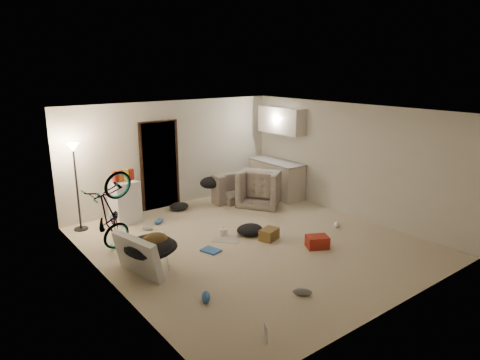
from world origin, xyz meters
TOP-DOWN VIEW (x-y plane):
  - floor at (0.00, 0.00)m, footprint 5.50×6.00m
  - ceiling at (0.00, 0.00)m, footprint 5.50×6.00m
  - wall_back at (0.00, 3.01)m, footprint 5.50×0.02m
  - wall_front at (0.00, -3.01)m, footprint 5.50×0.02m
  - wall_left at (-2.76, 0.00)m, footprint 0.02×6.00m
  - wall_right at (2.76, 0.00)m, footprint 0.02×6.00m
  - doorway at (-0.40, 2.97)m, footprint 0.85×0.10m
  - door_trim at (-0.40, 2.94)m, footprint 0.97×0.04m
  - floor_lamp at (-2.40, 2.65)m, footprint 0.28×0.28m
  - kitchen_counter at (2.43, 2.00)m, footprint 0.60×1.50m
  - counter_top at (2.43, 2.00)m, footprint 0.64×1.54m
  - kitchen_uppers at (2.56, 2.00)m, footprint 0.38×1.40m
  - sofa at (1.65, 2.45)m, footprint 1.90×0.83m
  - armchair at (1.75, 1.74)m, footprint 1.27×1.30m
  - bicycle at (-2.30, 1.17)m, footprint 1.62×0.92m
  - book_asset at (-1.82, -2.55)m, footprint 0.27×0.25m
  - mini_fridge at (-1.47, 2.55)m, footprint 0.56×0.56m
  - snack_box_0 at (-1.64, 2.55)m, footprint 0.12×0.10m
  - snack_box_1 at (-1.52, 2.55)m, footprint 0.11×0.08m
  - snack_box_2 at (-1.40, 2.55)m, footprint 0.10×0.07m
  - snack_box_3 at (-1.28, 2.55)m, footprint 0.11×0.08m
  - saucer_chair at (-2.07, 0.04)m, footprint 0.85×0.85m
  - hoodie at (-2.02, 0.01)m, footprint 0.60×0.56m
  - sofa_drape at (0.70, 2.45)m, footprint 0.56×0.46m
  - tv_box at (-2.30, 0.06)m, footprint 0.47×1.05m
  - drink_case_a at (0.35, -0.10)m, footprint 0.44×0.37m
  - drink_case_b at (0.80, -0.94)m, footprint 0.48×0.44m
  - juicer at (-0.25, 0.59)m, footprint 0.15×0.15m
  - newspaper at (-0.29, 0.41)m, footprint 0.66×0.68m
  - book_blue at (-0.86, 0.12)m, footprint 0.33×0.39m
  - book_white at (-1.25, 1.45)m, footprint 0.27×0.30m
  - shoe_0 at (-0.96, 2.00)m, footprint 0.30×0.25m
  - shoe_1 at (-1.33, 1.76)m, footprint 0.22×0.26m
  - shoe_2 at (-1.85, -1.24)m, footprint 0.26×0.31m
  - shoe_3 at (-0.65, -1.99)m, footprint 0.29×0.29m
  - shoe_4 at (1.92, -0.46)m, footprint 0.29×0.26m
  - clothes_lump_a at (0.22, 0.34)m, footprint 0.73×0.68m
  - clothes_lump_b at (-0.15, 2.55)m, footprint 0.61×0.58m

SIDE VIEW (x-z plane):
  - floor at x=0.00m, z-range -0.02..0.00m
  - newspaper at x=-0.29m, z-range 0.00..0.01m
  - book_asset at x=-1.82m, z-range 0.00..0.02m
  - book_white at x=-1.25m, z-range 0.00..0.02m
  - book_blue at x=-0.86m, z-range 0.00..0.03m
  - shoe_1 at x=-1.33m, z-range 0.00..0.09m
  - shoe_0 at x=-0.96m, z-range 0.00..0.10m
  - shoe_4 at x=1.92m, z-range 0.00..0.10m
  - shoe_2 at x=-1.85m, z-range 0.00..0.11m
  - shoe_3 at x=-0.65m, z-range 0.00..0.11m
  - clothes_lump_b at x=-0.15m, z-range 0.00..0.15m
  - juicer at x=-0.25m, z-range -0.02..0.19m
  - clothes_lump_a at x=0.22m, z-range 0.00..0.19m
  - drink_case_a at x=0.35m, z-range 0.00..0.21m
  - drink_case_b at x=0.80m, z-range 0.00..0.23m
  - sofa at x=1.65m, z-range 0.00..0.54m
  - armchair at x=1.75m, z-range 0.00..0.64m
  - tv_box at x=-2.30m, z-range -0.01..0.68m
  - saucer_chair at x=-2.07m, z-range 0.06..0.66m
  - bicycle at x=-2.30m, z-range -0.04..0.85m
  - kitchen_counter at x=2.43m, z-range 0.00..0.88m
  - mini_fridge at x=-1.47m, z-range 0.00..0.91m
  - sofa_drape at x=0.70m, z-range 0.40..0.68m
  - hoodie at x=-2.02m, z-range 0.44..0.66m
  - counter_top at x=2.43m, z-range 0.88..0.92m
  - snack_box_0 at x=-1.64m, z-range 0.85..1.15m
  - snack_box_1 at x=-1.52m, z-range 0.85..1.15m
  - snack_box_2 at x=-1.40m, z-range 0.85..1.15m
  - snack_box_3 at x=-1.28m, z-range 0.85..1.15m
  - doorway at x=-0.40m, z-range 0.00..2.04m
  - door_trim at x=-0.40m, z-range -0.03..2.07m
  - wall_back at x=0.00m, z-range 0.00..2.50m
  - wall_front at x=0.00m, z-range 0.00..2.50m
  - wall_left at x=-2.76m, z-range 0.00..2.50m
  - wall_right at x=2.76m, z-range 0.00..2.50m
  - floor_lamp at x=-2.40m, z-range 0.40..2.21m
  - kitchen_uppers at x=2.56m, z-range 1.62..2.27m
  - ceiling at x=0.00m, z-range 2.50..2.52m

